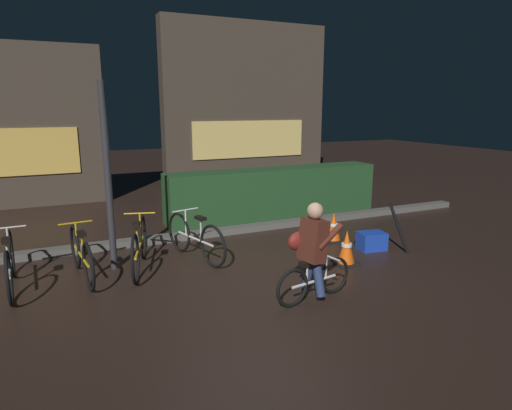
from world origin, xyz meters
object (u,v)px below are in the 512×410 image
object	(u,v)px
parked_bike_leftmost	(10,264)
closed_umbrella	(399,228)
parked_bike_center_right	(195,238)
cyclist	(312,252)
blue_crate	(372,241)
street_post	(108,178)
traffic_cone_near	(347,248)
parked_bike_left_mid	(81,255)
parked_bike_center_left	(139,246)
traffic_cone_far	(334,227)

from	to	relation	value
parked_bike_leftmost	closed_umbrella	xyz separation A→B (m)	(5.73, -0.90, 0.04)
parked_bike_center_right	cyclist	bearing A→B (deg)	-172.56
parked_bike_leftmost	blue_crate	distance (m)	5.43
street_post	closed_umbrella	distance (m)	4.65
traffic_cone_near	parked_bike_center_right	bearing A→B (deg)	149.24
parked_bike_left_mid	blue_crate	world-z (taller)	parked_bike_left_mid
parked_bike_left_mid	cyclist	world-z (taller)	cyclist
parked_bike_center_left	blue_crate	distance (m)	3.79
parked_bike_center_left	street_post	bearing A→B (deg)	74.13
parked_bike_left_mid	blue_crate	xyz separation A→B (m)	(4.52, -0.68, -0.19)
street_post	parked_bike_leftmost	xyz separation A→B (m)	(-1.32, -0.25, -1.00)
parked_bike_left_mid	parked_bike_center_right	bearing A→B (deg)	-92.29
parked_bike_center_left	cyclist	bearing A→B (deg)	-121.96
parked_bike_leftmost	parked_bike_center_left	size ratio (longest dim) A/B	1.02
traffic_cone_near	closed_umbrella	distance (m)	1.17
parked_bike_leftmost	blue_crate	size ratio (longest dim) A/B	3.89
parked_bike_center_left	traffic_cone_far	xyz separation A→B (m)	(3.42, -0.00, -0.11)
parked_bike_center_right	closed_umbrella	size ratio (longest dim) A/B	1.88
cyclist	blue_crate	bearing A→B (deg)	22.45
parked_bike_left_mid	traffic_cone_far	xyz separation A→B (m)	(4.21, 0.00, -0.09)
parked_bike_leftmost	street_post	bearing A→B (deg)	-82.01
street_post	blue_crate	distance (m)	4.34
closed_umbrella	cyclist	bearing A→B (deg)	82.27
parked_bike_leftmost	parked_bike_center_right	distance (m)	2.56
traffic_cone_near	cyclist	distance (m)	1.49
parked_bike_left_mid	street_post	bearing A→B (deg)	-70.51
blue_crate	parked_bike_center_right	bearing A→B (deg)	164.18
parked_bike_leftmost	cyclist	distance (m)	3.93
street_post	traffic_cone_far	size ratio (longest dim) A/B	5.20
parked_bike_center_right	traffic_cone_near	size ratio (longest dim) A/B	2.99
parked_bike_leftmost	parked_bike_left_mid	bearing A→B (deg)	-90.80
cyclist	closed_umbrella	size ratio (longest dim) A/B	1.47
parked_bike_center_right	blue_crate	bearing A→B (deg)	-121.03
parked_bike_leftmost	cyclist	bearing A→B (deg)	-121.75
parked_bike_center_left	blue_crate	size ratio (longest dim) A/B	3.83
parked_bike_leftmost	parked_bike_center_right	size ratio (longest dim) A/B	1.07
street_post	parked_bike_center_right	world-z (taller)	street_post
traffic_cone_far	street_post	bearing A→B (deg)	176.69
street_post	parked_bike_leftmost	size ratio (longest dim) A/B	1.59
parked_bike_left_mid	cyclist	bearing A→B (deg)	-133.75
parked_bike_center_right	blue_crate	distance (m)	2.95
parked_bike_leftmost	parked_bike_left_mid	world-z (taller)	parked_bike_leftmost
street_post	traffic_cone_near	world-z (taller)	street_post
traffic_cone_far	traffic_cone_near	bearing A→B (deg)	-115.17
closed_umbrella	traffic_cone_far	bearing A→B (deg)	3.31
street_post	traffic_cone_far	distance (m)	3.93
parked_bike_leftmost	traffic_cone_far	distance (m)	5.09
parked_bike_center_right	closed_umbrella	world-z (taller)	closed_umbrella
parked_bike_center_left	closed_umbrella	xyz separation A→B (m)	(4.06, -0.94, 0.04)
traffic_cone_near	cyclist	xyz separation A→B (m)	(-1.16, -0.86, 0.37)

